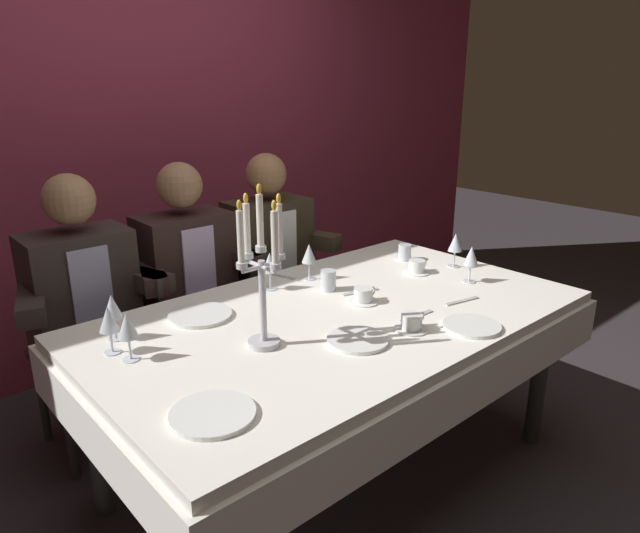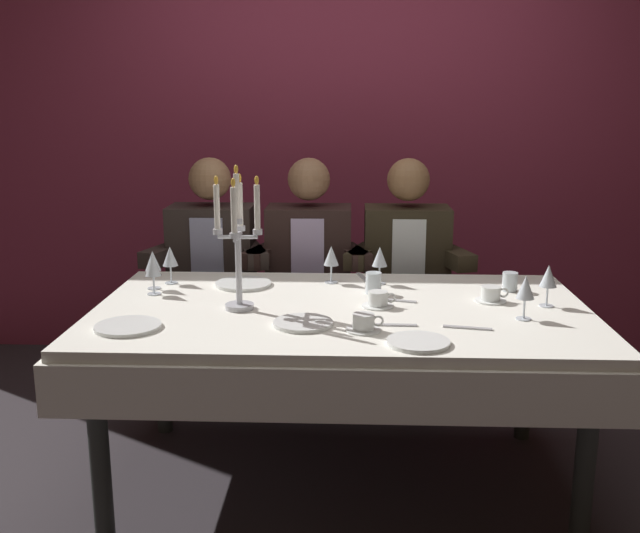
{
  "view_description": "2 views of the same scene",
  "coord_description": "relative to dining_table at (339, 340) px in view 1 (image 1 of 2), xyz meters",
  "views": [
    {
      "loc": [
        -1.4,
        -1.48,
        1.59
      ],
      "look_at": [
        -0.01,
        0.1,
        0.9
      ],
      "focal_mm": 32.0,
      "sensor_mm": 36.0,
      "label": 1
    },
    {
      "loc": [
        0.03,
        -2.71,
        1.53
      ],
      "look_at": [
        -0.09,
        0.13,
        0.87
      ],
      "focal_mm": 41.03,
      "sensor_mm": 36.0,
      "label": 2
    }
  ],
  "objects": [
    {
      "name": "ground_plane",
      "position": [
        0.0,
        0.0,
        -0.62
      ],
      "size": [
        12.0,
        12.0,
        0.0
      ],
      "primitive_type": "plane",
      "color": "#312B30"
    },
    {
      "name": "back_wall",
      "position": [
        0.0,
        1.66,
        0.73
      ],
      "size": [
        6.0,
        0.12,
        2.7
      ],
      "primitive_type": "cube",
      "color": "#8D2E46",
      "rests_on": "ground_plane"
    },
    {
      "name": "dining_table",
      "position": [
        0.0,
        0.0,
        0.0
      ],
      "size": [
        1.94,
        1.14,
        0.74
      ],
      "color": "white",
      "rests_on": "ground_plane"
    },
    {
      "name": "candelabra",
      "position": [
        -0.39,
        -0.04,
        0.38
      ],
      "size": [
        0.19,
        0.19,
        0.55
      ],
      "color": "silver",
      "rests_on": "dining_table"
    },
    {
      "name": "dinner_plate_0",
      "position": [
        -0.74,
        -0.3,
        0.13
      ],
      "size": [
        0.23,
        0.23,
        0.01
      ],
      "primitive_type": "cylinder",
      "color": "white",
      "rests_on": "dining_table"
    },
    {
      "name": "dinner_plate_1",
      "position": [
        0.26,
        -0.43,
        0.13
      ],
      "size": [
        0.21,
        0.21,
        0.01
      ],
      "primitive_type": "cylinder",
      "color": "white",
      "rests_on": "dining_table"
    },
    {
      "name": "dinner_plate_2",
      "position": [
        -0.43,
        0.31,
        0.13
      ],
      "size": [
        0.24,
        0.24,
        0.01
      ],
      "primitive_type": "cylinder",
      "color": "white",
      "rests_on": "dining_table"
    },
    {
      "name": "dinner_plate_3",
      "position": [
        -0.13,
        -0.24,
        0.13
      ],
      "size": [
        0.21,
        0.21,
        0.01
      ],
      "primitive_type": "cylinder",
      "color": "white",
      "rests_on": "dining_table"
    },
    {
      "name": "wine_glass_0",
      "position": [
        -0.74,
        0.33,
        0.24
      ],
      "size": [
        0.07,
        0.07,
        0.16
      ],
      "color": "silver",
      "rests_on": "dining_table"
    },
    {
      "name": "wine_glass_1",
      "position": [
        -0.05,
        0.37,
        0.24
      ],
      "size": [
        0.07,
        0.07,
        0.16
      ],
      "color": "silver",
      "rests_on": "dining_table"
    },
    {
      "name": "wine_glass_2",
      "position": [
        -0.77,
        0.15,
        0.23
      ],
      "size": [
        0.07,
        0.07,
        0.16
      ],
      "color": "silver",
      "rests_on": "dining_table"
    },
    {
      "name": "wine_glass_3",
      "position": [
        0.67,
        -0.13,
        0.23
      ],
      "size": [
        0.07,
        0.07,
        0.16
      ],
      "color": "silver",
      "rests_on": "dining_table"
    },
    {
      "name": "wine_glass_4",
      "position": [
        0.16,
        0.36,
        0.23
      ],
      "size": [
        0.07,
        0.07,
        0.16
      ],
      "color": "silver",
      "rests_on": "dining_table"
    },
    {
      "name": "wine_glass_5",
      "position": [
        0.79,
        0.04,
        0.24
      ],
      "size": [
        0.07,
        0.07,
        0.16
      ],
      "color": "silver",
      "rests_on": "dining_table"
    },
    {
      "name": "wine_glass_6",
      "position": [
        -0.79,
        0.24,
        0.23
      ],
      "size": [
        0.07,
        0.07,
        0.16
      ],
      "color": "silver",
      "rests_on": "dining_table"
    },
    {
      "name": "water_tumbler_0",
      "position": [
        0.13,
        0.2,
        0.16
      ],
      "size": [
        0.07,
        0.07,
        0.09
      ],
      "primitive_type": "cylinder",
      "color": "silver",
      "rests_on": "dining_table"
    },
    {
      "name": "water_tumbler_1",
      "position": [
        0.7,
        0.27,
        0.16
      ],
      "size": [
        0.06,
        0.06,
        0.08
      ],
      "primitive_type": "cylinder",
      "color": "silver",
      "rests_on": "dining_table"
    },
    {
      "name": "coffee_cup_0",
      "position": [
        0.08,
        -0.29,
        0.15
      ],
      "size": [
        0.13,
        0.12,
        0.06
      ],
      "color": "white",
      "rests_on": "dining_table"
    },
    {
      "name": "coffee_cup_1",
      "position": [
        0.59,
        0.1,
        0.15
      ],
      "size": [
        0.13,
        0.12,
        0.06
      ],
      "color": "white",
      "rests_on": "dining_table"
    },
    {
      "name": "coffee_cup_2",
      "position": [
        0.14,
        0.01,
        0.15
      ],
      "size": [
        0.13,
        0.12,
        0.06
      ],
      "color": "white",
      "rests_on": "dining_table"
    },
    {
      "name": "spoon_0",
      "position": [
        0.44,
        -0.25,
        0.12
      ],
      "size": [
        0.17,
        0.05,
        0.01
      ],
      "primitive_type": "cube",
      "rotation": [
        0.0,
        0.0,
        -0.2
      ],
      "color": "#B7B7BC",
      "rests_on": "dining_table"
    },
    {
      "name": "fork_1",
      "position": [
        0.19,
        -0.23,
        0.12
      ],
      "size": [
        0.17,
        0.02,
        0.01
      ],
      "primitive_type": "cube",
      "rotation": [
        0.0,
        0.0,
        -0.02
      ],
      "color": "#B7B7BC",
      "rests_on": "dining_table"
    },
    {
      "name": "fork_2",
      "position": [
        0.09,
        0.46,
        0.12
      ],
      "size": [
        0.06,
        0.17,
        0.01
      ],
      "primitive_type": "cube",
      "rotation": [
        0.0,
        0.0,
        1.81
      ],
      "color": "#B7B7BC",
      "rests_on": "dining_table"
    },
    {
      "name": "fork_3",
      "position": [
        0.21,
        0.09,
        0.12
      ],
      "size": [
        0.17,
        0.06,
        0.01
      ],
      "primitive_type": "cube",
      "rotation": [
        0.0,
        0.0,
        -0.27
      ],
      "color": "#B7B7BC",
      "rests_on": "dining_table"
    },
    {
      "name": "seated_diner_0",
      "position": [
        -0.67,
        0.89,
        0.11
      ],
      "size": [
        0.63,
        0.48,
        1.24
      ],
      "color": "#2A2E2B",
      "rests_on": "ground_plane"
    },
    {
      "name": "seated_diner_1",
      "position": [
        -0.17,
        0.89,
        0.11
      ],
      "size": [
        0.63,
        0.48,
        1.24
      ],
      "color": "#2A2E2B",
      "rests_on": "ground_plane"
    },
    {
      "name": "seated_diner_2",
      "position": [
        0.31,
        0.89,
        0.11
      ],
      "size": [
        0.63,
        0.48,
        1.24
      ],
      "color": "#2A2E2B",
      "rests_on": "ground_plane"
    }
  ]
}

